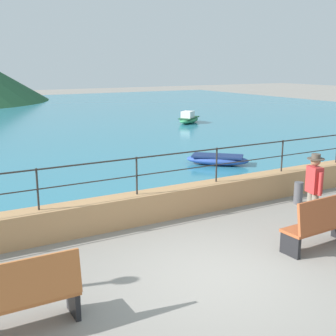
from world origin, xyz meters
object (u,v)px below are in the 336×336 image
person_walking (314,187)px  boat_0 (217,159)px  bench_far (322,223)px  bollard (298,193)px  boat_1 (189,119)px  bench_main (19,296)px

person_walking → boat_0: person_walking is taller
bench_far → bollard: (1.86, 2.42, -0.26)m
boat_1 → person_walking: bearing=-114.0°
boat_0 → boat_1: size_ratio=0.96×
bench_far → bench_main: bearing=179.3°
bench_main → bench_far: (5.97, -0.07, 0.00)m
bench_far → person_walking: bearing=51.8°
bench_main → bench_far: 5.97m
bench_main → boat_1: size_ratio=0.72×
bench_main → boat_0: size_ratio=0.75×
bench_main → person_walking: size_ratio=0.98×
bench_main → boat_1: (14.16, 17.66, -0.23)m
boat_0 → boat_1: bearing=62.4°
bench_far → boat_1: bench_far is taller
bench_main → bench_far: size_ratio=0.99×
bollard → boat_0: bollard is taller
bench_main → person_walking: person_walking is taller
bollard → boat_1: 16.57m
bench_main → bench_far: bearing=-0.7°
boat_0 → bollard: bearing=-99.7°
person_walking → boat_1: (7.47, 16.81, -0.65)m
bollard → boat_1: (6.33, 15.31, 0.03)m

